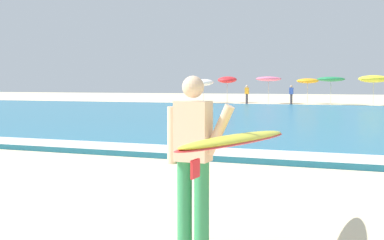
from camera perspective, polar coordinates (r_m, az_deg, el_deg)
The scene contains 12 objects.
ground_plane at distance 7.04m, azimuth -18.80°, elevation -9.67°, with size 160.00×160.00×0.00m, color beige.
sea at distance 24.48m, azimuth 11.04°, elevation 0.29°, with size 120.00×28.00×0.14m, color teal.
surf_foam at distance 11.61m, azimuth -1.19°, elevation -3.36°, with size 120.00×1.31×0.01m, color white.
surfer_with_board at distance 4.92m, azimuth 3.00°, elevation -3.02°, with size 1.00×3.00×1.73m.
beach_umbrella_0 at distance 44.58m, azimuth 1.30°, elevation 4.27°, with size 1.82×1.84×2.15m.
beach_umbrella_1 at distance 45.39m, azimuth 4.01°, elevation 4.56°, with size 1.71×1.75×2.42m.
beach_umbrella_2 at distance 43.65m, azimuth 8.67°, elevation 4.63°, with size 2.19×2.20×2.34m.
beach_umbrella_3 at distance 43.59m, azimuth 12.96°, elevation 4.34°, with size 1.84×1.85×2.18m.
beach_umbrella_4 at distance 41.71m, azimuth 15.46°, elevation 4.47°, with size 2.18×2.19×2.27m.
beach_umbrella_5 at distance 41.34m, azimuth 19.87°, elevation 4.40°, with size 2.27×2.28×2.37m.
beachgoer_near_row_left at distance 41.70m, azimuth 11.18°, elevation 2.88°, with size 0.32×0.20×1.58m.
beachgoer_near_row_mid at distance 42.12m, azimuth 6.22°, elevation 2.95°, with size 0.32×0.20×1.58m.
Camera 1 is at (4.46, -5.19, 1.64)m, focal length 47.11 mm.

